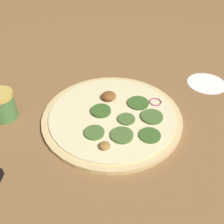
{
  "coord_description": "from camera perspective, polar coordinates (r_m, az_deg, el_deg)",
  "views": [
    {
      "loc": [
        0.12,
        -0.48,
        0.44
      ],
      "look_at": [
        0.0,
        0.0,
        0.02
      ],
      "focal_mm": 42.0,
      "sensor_mm": 36.0,
      "label": 1
    }
  ],
  "objects": [
    {
      "name": "flour_patch",
      "position": [
        0.83,
        19.91,
        5.92
      ],
      "size": [
        0.11,
        0.11,
        0.0
      ],
      "color": "white",
      "rests_on": "ground_plane"
    },
    {
      "name": "ground_plane",
      "position": [
        0.66,
        -0.0,
        -1.39
      ],
      "size": [
        3.0,
        3.0,
        0.0
      ],
      "primitive_type": "plane",
      "color": "brown"
    },
    {
      "name": "spice_jar",
      "position": [
        0.69,
        -22.74,
        1.38
      ],
      "size": [
        0.06,
        0.06,
        0.07
      ],
      "color": "#4C7F42",
      "rests_on": "ground_plane"
    },
    {
      "name": "pizza",
      "position": [
        0.65,
        0.16,
        -0.91
      ],
      "size": [
        0.35,
        0.35,
        0.03
      ],
      "color": "#D6B77A",
      "rests_on": "ground_plane"
    }
  ]
}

